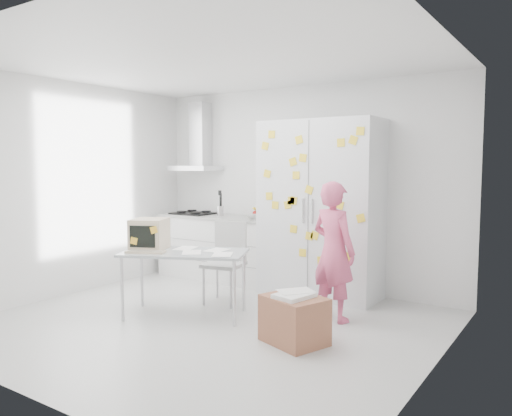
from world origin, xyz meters
The scene contains 10 objects.
floor centered at (0.00, 0.00, -0.01)m, with size 4.50×4.00×0.02m, color silver.
walls centered at (0.00, 0.72, 1.35)m, with size 4.52×4.01×2.70m.
ceiling centered at (0.00, 0.00, 2.70)m, with size 4.50×4.00×0.02m, color white.
counter_run centered at (-1.20, 1.70, 0.47)m, with size 1.84×0.63×1.28m.
range_hood centered at (-1.65, 1.84, 1.96)m, with size 0.70×0.48×1.01m.
tall_cabinet centered at (0.45, 1.67, 1.10)m, with size 1.50×0.68×2.20m.
person centered at (1.02, 0.85, 0.74)m, with size 0.54×0.35×1.48m, color #E45881.
desk centered at (-0.65, 0.00, 0.80)m, with size 1.48×1.16×1.05m.
chair centered at (-0.35, 0.78, 0.55)m, with size 0.51×0.51×0.96m.
cardboard_box centered at (1.02, 0.00, 0.23)m, with size 0.66×0.60×0.48m.
Camera 1 is at (3.22, -3.95, 1.66)m, focal length 35.00 mm.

